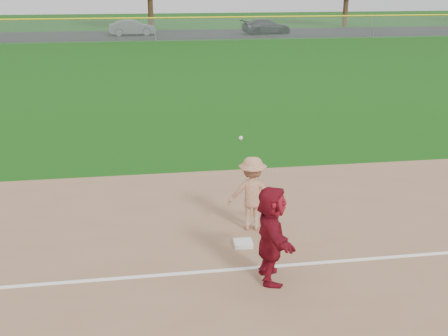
{
  "coord_description": "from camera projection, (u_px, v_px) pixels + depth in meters",
  "views": [
    {
      "loc": [
        -1.84,
        -10.22,
        5.35
      ],
      "look_at": [
        0.0,
        1.5,
        1.3
      ],
      "focal_mm": 45.0,
      "sensor_mm": 36.0,
      "label": 1
    }
  ],
  "objects": [
    {
      "name": "car_right",
      "position": [
        266.0,
        27.0,
        55.07
      ],
      "size": [
        5.17,
        2.75,
        1.43
      ],
      "primitive_type": "imported",
      "rotation": [
        0.0,
        0.0,
        1.73
      ],
      "color": "black",
      "rests_on": "parking_asphalt"
    },
    {
      "name": "base_runner",
      "position": [
        271.0,
        234.0,
        10.13
      ],
      "size": [
        0.63,
        1.74,
        1.85
      ],
      "primitive_type": "imported",
      "rotation": [
        0.0,
        0.0,
        1.52
      ],
      "color": "maroon",
      "rests_on": "infield_dirt"
    },
    {
      "name": "first_base",
      "position": [
        243.0,
        243.0,
        11.73
      ],
      "size": [
        0.4,
        0.4,
        0.09
      ],
      "primitive_type": "cube",
      "rotation": [
        0.0,
        0.0,
        -0.05
      ],
      "color": "silver",
      "rests_on": "infield_dirt"
    },
    {
      "name": "outfield_fence",
      "position": [
        155.0,
        18.0,
        48.31
      ],
      "size": [
        110.0,
        0.12,
        110.0
      ],
      "color": "#999EA0",
      "rests_on": "ground"
    },
    {
      "name": "car_mid",
      "position": [
        132.0,
        28.0,
        53.66
      ],
      "size": [
        4.54,
        1.83,
        1.47
      ],
      "primitive_type": "imported",
      "rotation": [
        0.0,
        0.0,
        1.63
      ],
      "color": "#585A60",
      "rests_on": "parking_asphalt"
    },
    {
      "name": "parking_asphalt",
      "position": [
        153.0,
        35.0,
        54.55
      ],
      "size": [
        120.0,
        10.0,
        0.01
      ],
      "primitive_type": "cube",
      "color": "black",
      "rests_on": "ground"
    },
    {
      "name": "foul_line",
      "position": [
        242.0,
        269.0,
        10.79
      ],
      "size": [
        60.0,
        0.1,
        0.01
      ],
      "primitive_type": "cube",
      "color": "white",
      "rests_on": "infield_dirt"
    },
    {
      "name": "first_base_play",
      "position": [
        252.0,
        193.0,
        12.28
      ],
      "size": [
        1.18,
        0.82,
        2.24
      ],
      "color": "#9D9D9F",
      "rests_on": "infield_dirt"
    },
    {
      "name": "ground",
      "position": [
        235.0,
        251.0,
        11.55
      ],
      "size": [
        160.0,
        160.0,
        0.0
      ],
      "primitive_type": "plane",
      "color": "#144A0E",
      "rests_on": "ground"
    }
  ]
}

